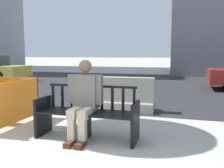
# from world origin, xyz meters

# --- Properties ---
(ground_plane) EXTENTS (200.00, 200.00, 0.00)m
(ground_plane) POSITION_xyz_m (0.00, 0.00, 0.00)
(ground_plane) COLOR #ADA89E
(street_asphalt) EXTENTS (120.00, 12.00, 0.01)m
(street_asphalt) POSITION_xyz_m (0.00, 8.70, 0.00)
(street_asphalt) COLOR #28282B
(street_asphalt) RESTS_ON ground
(street_bench) EXTENTS (1.69, 0.53, 0.88)m
(street_bench) POSITION_xyz_m (0.46, 0.96, 0.40)
(street_bench) COLOR black
(street_bench) RESTS_ON ground
(seated_person) EXTENTS (0.58, 0.72, 1.31)m
(seated_person) POSITION_xyz_m (0.43, 0.90, 0.69)
(seated_person) COLOR #66605B
(seated_person) RESTS_ON ground
(jersey_barrier_centre) EXTENTS (2.03, 0.76, 0.84)m
(jersey_barrier_centre) POSITION_xyz_m (0.31, 3.14, 0.34)
(jersey_barrier_centre) COLOR gray
(jersey_barrier_centre) RESTS_ON ground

